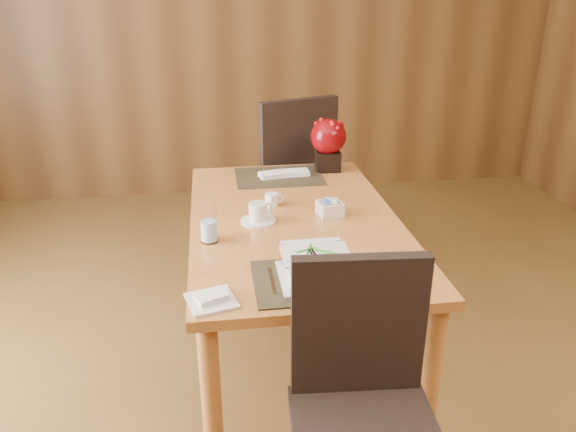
{
  "coord_description": "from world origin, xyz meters",
  "views": [
    {
      "loc": [
        -0.34,
        -1.62,
        1.72
      ],
      "look_at": [
        -0.06,
        0.35,
        0.87
      ],
      "focal_mm": 35.0,
      "sensor_mm": 36.0,
      "label": 1
    }
  ],
  "objects": [
    {
      "name": "far_chair",
      "position": [
        0.12,
        1.62,
        0.61
      ],
      "size": [
        0.64,
        0.64,
        1.09
      ],
      "rotation": [
        0.0,
        0.0,
        3.47
      ],
      "color": "black",
      "rests_on": "ground"
    },
    {
      "name": "napkins_far",
      "position": [
        0.04,
        1.15,
        0.77
      ],
      "size": [
        0.27,
        0.12,
        0.02
      ],
      "primitive_type": null,
      "rotation": [
        0.0,
        0.0,
        0.12
      ],
      "color": "white",
      "rests_on": "dining_table"
    },
    {
      "name": "soup_setting",
      "position": [
        -0.01,
        0.06,
        0.8
      ],
      "size": [
        0.25,
        0.25,
        0.1
      ],
      "rotation": [
        0.0,
        0.0,
        0.0
      ],
      "color": "silver",
      "rests_on": "dining_table"
    },
    {
      "name": "placemat_near",
      "position": [
        0.0,
        0.05,
        0.75
      ],
      "size": [
        0.45,
        0.33,
        0.01
      ],
      "primitive_type": "cube",
      "color": "black",
      "rests_on": "dining_table"
    },
    {
      "name": "water_glass",
      "position": [
        -0.37,
        0.42,
        0.83
      ],
      "size": [
        0.08,
        0.08,
        0.16
      ],
      "primitive_type": "cylinder",
      "rotation": [
        0.0,
        0.0,
        -0.08
      ],
      "color": "white",
      "rests_on": "dining_table"
    },
    {
      "name": "bread_plate",
      "position": [
        -0.37,
        -0.04,
        0.75
      ],
      "size": [
        0.18,
        0.18,
        0.01
      ],
      "primitive_type": "cube",
      "rotation": [
        0.0,
        0.0,
        0.26
      ],
      "color": "silver",
      "rests_on": "dining_table"
    },
    {
      "name": "placemat_far",
      "position": [
        0.0,
        1.15,
        0.75
      ],
      "size": [
        0.45,
        0.33,
        0.01
      ],
      "primitive_type": "cube",
      "color": "black",
      "rests_on": "dining_table"
    },
    {
      "name": "coffee_cup",
      "position": [
        -0.16,
        0.58,
        0.79
      ],
      "size": [
        0.15,
        0.15,
        0.09
      ],
      "rotation": [
        0.0,
        0.0,
        0.43
      ],
      "color": "silver",
      "rests_on": "dining_table"
    },
    {
      "name": "back_wall",
      "position": [
        0.0,
        3.0,
        1.4
      ],
      "size": [
        5.0,
        0.02,
        2.8
      ],
      "primitive_type": "cube",
      "color": "brown",
      "rests_on": "ground"
    },
    {
      "name": "creamer_jug",
      "position": [
        -0.08,
        0.76,
        0.78
      ],
      "size": [
        0.09,
        0.09,
        0.06
      ],
      "primitive_type": null,
      "rotation": [
        0.0,
        0.0,
        -0.14
      ],
      "color": "silver",
      "rests_on": "dining_table"
    },
    {
      "name": "near_chair",
      "position": [
        0.08,
        -0.3,
        0.54
      ],
      "size": [
        0.47,
        0.48,
        0.96
      ],
      "rotation": [
        0.0,
        0.0,
        -0.07
      ],
      "color": "black",
      "rests_on": "ground"
    },
    {
      "name": "sugar_caddy",
      "position": [
        0.16,
        0.61,
        0.78
      ],
      "size": [
        0.12,
        0.12,
        0.06
      ],
      "primitive_type": "cube",
      "rotation": [
        0.0,
        0.0,
        0.17
      ],
      "color": "silver",
      "rests_on": "dining_table"
    },
    {
      "name": "berry_decor",
      "position": [
        0.28,
        1.23,
        0.91
      ],
      "size": [
        0.19,
        0.19,
        0.28
      ],
      "rotation": [
        0.0,
        0.0,
        -0.05
      ],
      "color": "black",
      "rests_on": "dining_table"
    },
    {
      "name": "dining_table",
      "position": [
        0.0,
        0.6,
        0.65
      ],
      "size": [
        0.9,
        1.5,
        0.75
      ],
      "color": "#BC7234",
      "rests_on": "ground"
    }
  ]
}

